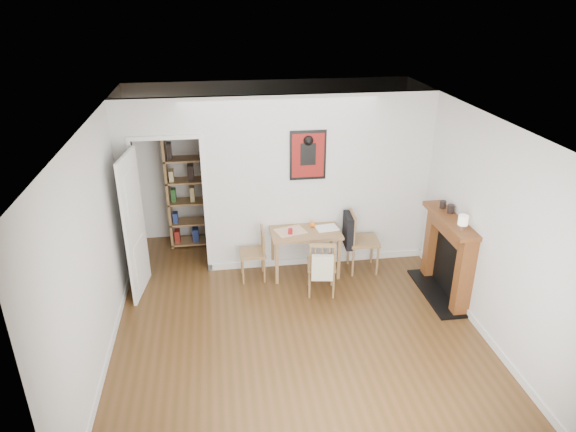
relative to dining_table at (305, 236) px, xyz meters
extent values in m
plane|color=#503119|center=(-0.33, -1.10, -0.61)|extent=(5.20, 5.20, 0.00)
plane|color=silver|center=(-0.33, 1.50, 0.69)|extent=(4.50, 0.00, 4.50)
plane|color=silver|center=(-0.33, -3.70, 0.69)|extent=(4.50, 0.00, 4.50)
plane|color=silver|center=(-2.58, -1.10, 0.69)|extent=(0.00, 5.20, 5.20)
plane|color=silver|center=(1.92, -1.10, 0.69)|extent=(0.00, 5.20, 5.20)
plane|color=silver|center=(-0.33, -1.10, 1.99)|extent=(5.20, 5.20, 0.00)
cube|color=silver|center=(0.24, 0.30, 0.69)|extent=(3.35, 0.10, 2.60)
cube|color=silver|center=(-2.46, 0.30, 0.69)|extent=(0.25, 0.10, 2.60)
cube|color=silver|center=(-1.88, 0.30, 1.72)|extent=(0.90, 0.10, 0.55)
cube|color=silver|center=(-2.36, 0.30, 0.42)|extent=(0.06, 0.14, 2.05)
cube|color=silver|center=(-1.40, 0.30, 0.42)|extent=(0.06, 0.14, 2.05)
cube|color=silver|center=(0.24, 0.24, -0.56)|extent=(3.35, 0.02, 0.10)
cube|color=silver|center=(-2.57, -1.70, -0.56)|extent=(0.02, 4.00, 0.10)
cube|color=silver|center=(1.91, -1.70, -0.56)|extent=(0.02, 4.00, 0.10)
cube|color=silver|center=(-2.35, -0.17, 0.39)|extent=(0.15, 0.80, 2.00)
cube|color=black|center=(0.07, 0.24, 1.14)|extent=(0.52, 0.02, 0.72)
cube|color=maroon|center=(0.07, 0.22, 1.14)|extent=(0.46, 0.00, 0.64)
cube|color=olive|center=(0.00, 0.00, 0.06)|extent=(1.01, 0.64, 0.04)
cube|color=olive|center=(-0.45, -0.27, -0.28)|extent=(0.05, 0.05, 0.65)
cube|color=olive|center=(0.45, -0.27, -0.28)|extent=(0.05, 0.05, 0.65)
cube|color=olive|center=(-0.45, 0.27, -0.28)|extent=(0.05, 0.05, 0.65)
cube|color=olive|center=(0.45, 0.27, -0.28)|extent=(0.05, 0.05, 0.65)
cube|color=black|center=(0.63, -0.04, 0.06)|extent=(0.13, 0.39, 0.49)
cube|color=#B9B099|center=(0.09, -0.79, -0.08)|extent=(0.30, 0.14, 0.36)
cube|color=olive|center=(-2.01, 1.19, 0.34)|extent=(0.04, 0.32, 1.89)
cube|color=olive|center=(-1.26, 1.19, 0.34)|extent=(0.04, 0.32, 1.89)
cube|color=olive|center=(-1.63, 1.19, -0.57)|extent=(0.80, 0.32, 0.03)
cube|color=olive|center=(-1.63, 1.19, 0.15)|extent=(0.80, 0.32, 0.03)
cube|color=olive|center=(-1.63, 1.19, 1.24)|extent=(0.80, 0.32, 0.03)
cube|color=maroon|center=(-1.63, 1.19, 0.34)|extent=(0.70, 0.26, 0.26)
cube|color=brown|center=(1.82, -1.34, -0.06)|extent=(0.20, 0.16, 1.10)
cube|color=brown|center=(1.82, -0.35, -0.06)|extent=(0.20, 0.16, 1.10)
cube|color=brown|center=(1.79, -0.85, 0.52)|extent=(0.30, 1.21, 0.06)
cube|color=brown|center=(1.82, -0.85, 0.39)|extent=(0.20, 0.85, 0.20)
cube|color=black|center=(1.88, -0.85, -0.16)|extent=(0.08, 0.81, 0.88)
cube|color=black|center=(1.76, -0.85, -0.59)|extent=(0.45, 1.25, 0.03)
cylinder|color=maroon|center=(-0.23, -0.08, 0.13)|extent=(0.07, 0.07, 0.08)
sphere|color=orange|center=(0.13, 0.10, 0.12)|extent=(0.08, 0.08, 0.08)
cube|color=beige|center=(-0.22, 0.00, 0.09)|extent=(0.48, 0.41, 0.00)
cube|color=white|center=(0.32, 0.02, 0.09)|extent=(0.34, 0.27, 0.02)
cylinder|color=silver|center=(1.76, -1.21, 0.59)|extent=(0.06, 0.06, 0.07)
cylinder|color=beige|center=(1.76, -1.21, 0.69)|extent=(0.12, 0.12, 0.12)
cylinder|color=black|center=(1.84, -0.69, 0.61)|extent=(0.09, 0.09, 0.11)
cylinder|color=black|center=(1.81, -0.53, 0.61)|extent=(0.08, 0.08, 0.11)
camera|label=1|loc=(-1.20, -6.59, 3.33)|focal=32.00mm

